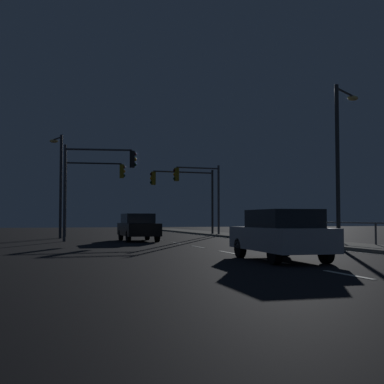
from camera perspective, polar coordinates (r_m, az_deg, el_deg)
ground_plane at (r=20.19m, az=3.53°, el=-6.61°), size 112.00×112.00×0.00m
sidewalk_right at (r=23.08m, az=18.57°, el=-5.83°), size 2.52×77.00×0.14m
lane_markings_center at (r=23.51m, az=0.65°, el=-6.08°), size 0.14×50.00×0.01m
lane_edge_line at (r=26.66m, az=9.72°, el=-5.66°), size 0.14×53.00×0.01m
car at (r=16.27m, az=9.77°, el=-4.57°), size 1.94×4.45×1.57m
car_oncoming at (r=29.95m, az=-5.96°, el=-3.82°), size 1.82×4.40×1.57m
traffic_light_mid_left at (r=38.30m, az=-0.86°, el=0.54°), size 5.00×0.71×4.83m
traffic_light_near_right at (r=29.77m, az=-10.52°, el=2.04°), size 4.04×0.83×5.45m
traffic_light_overhead_east at (r=37.71m, az=0.76°, el=0.76°), size 3.61×0.49×5.09m
traffic_light_mid_right at (r=36.38m, az=-10.98°, el=1.06°), size 4.14×0.60×5.37m
street_lamp_mid_block at (r=34.78m, az=-14.42°, el=1.72°), size 0.82×1.53×6.73m
street_lamp_median at (r=24.23m, az=16.08°, el=4.69°), size 1.94×1.40×7.13m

